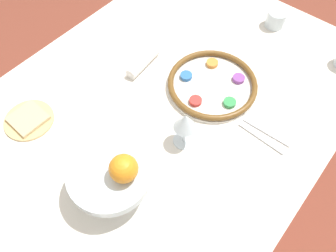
{
  "coord_description": "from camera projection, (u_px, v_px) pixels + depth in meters",
  "views": [
    {
      "loc": [
        0.51,
        0.43,
        1.6
      ],
      "look_at": [
        0.09,
        0.08,
        0.77
      ],
      "focal_mm": 35.0,
      "sensor_mm": 36.0,
      "label": 1
    }
  ],
  "objects": [
    {
      "name": "orange_fruit",
      "position": [
        124.0,
        169.0,
        0.8
      ],
      "size": [
        0.07,
        0.07,
        0.07
      ],
      "color": "orange",
      "rests_on": "fruit_stand"
    },
    {
      "name": "ground_plane",
      "position": [
        167.0,
        185.0,
        1.71
      ],
      "size": [
        8.0,
        8.0,
        0.0
      ],
      "primitive_type": "plane",
      "color": "brown"
    },
    {
      "name": "fruit_stand",
      "position": [
        110.0,
        175.0,
        0.85
      ],
      "size": [
        0.22,
        0.22,
        0.11
      ],
      "color": "silver",
      "rests_on": "dining_table"
    },
    {
      "name": "fork_left",
      "position": [
        267.0,
        131.0,
        1.03
      ],
      "size": [
        0.03,
        0.16,
        0.01
      ],
      "color": "silver",
      "rests_on": "dining_table"
    },
    {
      "name": "wine_glass",
      "position": [
        185.0,
        123.0,
        0.93
      ],
      "size": [
        0.07,
        0.07,
        0.14
      ],
      "color": "silver",
      "rests_on": "dining_table"
    },
    {
      "name": "bread_plate",
      "position": [
        29.0,
        119.0,
        1.05
      ],
      "size": [
        0.16,
        0.16,
        0.02
      ],
      "color": "tan",
      "rests_on": "dining_table"
    },
    {
      "name": "fork_right",
      "position": [
        262.0,
        137.0,
        1.02
      ],
      "size": [
        0.03,
        0.16,
        0.01
      ],
      "color": "silver",
      "rests_on": "dining_table"
    },
    {
      "name": "napkin_roll",
      "position": [
        143.0,
        62.0,
        1.17
      ],
      "size": [
        0.15,
        0.05,
        0.04
      ],
      "color": "white",
      "rests_on": "dining_table"
    },
    {
      "name": "dining_table",
      "position": [
        167.0,
        152.0,
        1.4
      ],
      "size": [
        1.42,
        1.03,
        0.73
      ],
      "color": "silver",
      "rests_on": "ground_plane"
    },
    {
      "name": "cup_near",
      "position": [
        276.0,
        19.0,
        1.27
      ],
      "size": [
        0.07,
        0.07,
        0.06
      ],
      "color": "silver",
      "rests_on": "dining_table"
    },
    {
      "name": "seder_plate",
      "position": [
        212.0,
        84.0,
        1.12
      ],
      "size": [
        0.31,
        0.31,
        0.03
      ],
      "color": "silver",
      "rests_on": "dining_table"
    }
  ]
}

